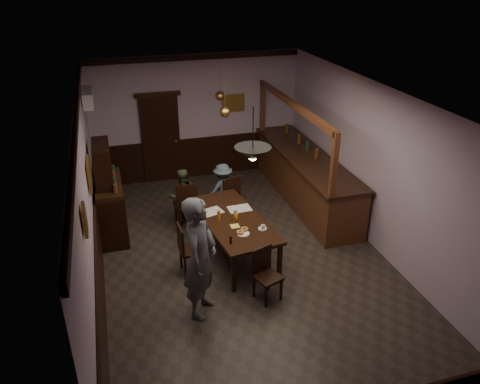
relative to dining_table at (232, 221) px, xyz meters
name	(u,v)px	position (x,y,z in m)	size (l,w,h in m)	color
room	(245,187)	(0.14, -0.33, 0.81)	(5.01, 8.01, 3.01)	#2D2621
dining_table	(232,221)	(0.00, 0.00, 0.00)	(1.29, 2.32, 0.75)	black
chair_far_left	(186,203)	(-0.63, 1.19, -0.14)	(0.45, 0.45, 1.00)	black
chair_far_right	(229,195)	(0.29, 1.32, -0.15)	(0.53, 0.53, 0.97)	black
chair_near	(265,271)	(0.17, -1.32, -0.21)	(0.48, 0.48, 0.87)	black
chair_side	(187,247)	(-0.89, -0.32, -0.18)	(0.42, 0.42, 0.92)	black
person_standing	(200,258)	(-0.87, -1.38, 0.29)	(0.71, 0.47, 1.95)	#51535D
person_seated_left	(182,196)	(-0.66, 1.47, -0.11)	(0.56, 0.44, 1.16)	#4A5734
person_seated_right	(223,189)	(0.23, 1.60, -0.13)	(0.72, 0.41, 1.12)	slate
newspaper_left	(211,212)	(-0.31, 0.33, 0.07)	(0.42, 0.30, 0.01)	silver
newspaper_right	(240,209)	(0.22, 0.31, 0.07)	(0.42, 0.30, 0.01)	silver
napkin	(235,226)	(-0.03, -0.28, 0.07)	(0.15, 0.15, 0.00)	#FFDC5D
saucer	(262,229)	(0.39, -0.50, 0.07)	(0.15, 0.15, 0.01)	white
coffee_cup	(263,227)	(0.40, -0.53, 0.11)	(0.08, 0.08, 0.07)	white
pastry_plate	(243,234)	(0.03, -0.57, 0.07)	(0.22, 0.22, 0.01)	white
pastry_ring_a	(240,232)	(-0.02, -0.55, 0.10)	(0.13, 0.13, 0.04)	#C68C47
pastry_ring_b	(245,229)	(0.08, -0.48, 0.10)	(0.13, 0.13, 0.04)	#C68C47
soda_can	(236,217)	(0.05, -0.09, 0.12)	(0.07, 0.07, 0.12)	#FFAD15
beer_glass	(219,216)	(-0.25, -0.02, 0.16)	(0.06, 0.06, 0.20)	#BF721E
water_glass	(236,213)	(0.07, 0.03, 0.14)	(0.06, 0.06, 0.15)	silver
pepper_mill	(231,240)	(-0.25, -0.79, 0.13)	(0.04, 0.04, 0.14)	black
sideboard	(110,199)	(-2.07, 1.39, 0.07)	(0.51, 1.43, 1.88)	black
bar_counter	(305,176)	(2.13, 1.66, -0.10)	(0.96, 4.11, 2.31)	#452112
door_back	(161,140)	(-0.76, 3.62, 0.36)	(0.90, 0.06, 2.10)	black
ac_unit	(88,98)	(-2.24, 2.57, 1.76)	(0.20, 0.85, 0.30)	white
picture_left_small	(85,220)	(-2.32, -1.93, 1.46)	(0.04, 0.28, 0.36)	olive
picture_left_large	(89,174)	(-2.32, 0.47, 1.01)	(0.04, 0.62, 0.48)	olive
picture_back	(233,103)	(1.04, 3.63, 1.11)	(0.55, 0.04, 0.42)	olive
pendant_iron	(253,154)	(0.11, -0.79, 1.59)	(0.56, 0.56, 0.84)	black
pendant_brass_mid	(225,112)	(0.24, 1.34, 1.61)	(0.20, 0.20, 0.81)	#BF8C3F
pendant_brass_far	(220,96)	(0.44, 2.53, 1.61)	(0.20, 0.20, 0.81)	#BF8C3F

